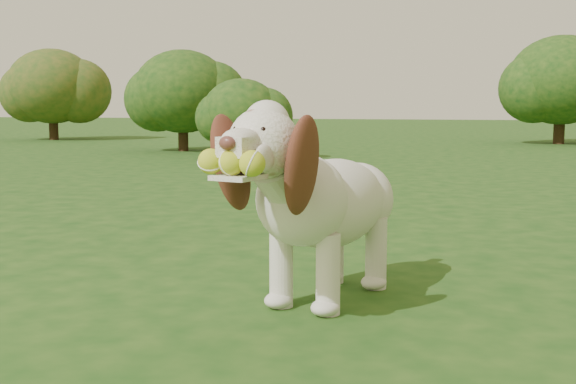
# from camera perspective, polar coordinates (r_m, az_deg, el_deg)

# --- Properties ---
(ground) EXTENTS (80.00, 80.00, 0.00)m
(ground) POSITION_cam_1_polar(r_m,az_deg,el_deg) (2.93, 9.48, -9.76)
(ground) COLOR #164012
(ground) RESTS_ON ground
(dog) EXTENTS (0.64, 1.31, 0.85)m
(dog) POSITION_cam_1_polar(r_m,az_deg,el_deg) (3.02, 2.54, -0.37)
(dog) COLOR silver
(dog) RESTS_ON ground
(shrub_a) EXTENTS (1.20, 1.20, 1.24)m
(shrub_a) POSITION_cam_1_polar(r_m,az_deg,el_deg) (11.19, -3.72, 6.34)
(shrub_a) COLOR #382314
(shrub_a) RESTS_ON ground
(shrub_i) EXTENTS (2.24, 2.24, 2.32)m
(shrub_i) POSITION_cam_1_polar(r_m,az_deg,el_deg) (16.64, 20.78, 8.26)
(shrub_i) COLOR #382314
(shrub_i) RESTS_ON ground
(shrub_g) EXTENTS (2.10, 2.10, 2.18)m
(shrub_g) POSITION_cam_1_polar(r_m,az_deg,el_deg) (18.39, -18.14, 7.94)
(shrub_g) COLOR #382314
(shrub_g) RESTS_ON ground
(shrub_e) EXTENTS (1.77, 1.77, 1.83)m
(shrub_e) POSITION_cam_1_polar(r_m,az_deg,el_deg) (13.31, -8.34, 7.85)
(shrub_e) COLOR #382314
(shrub_e) RESTS_ON ground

